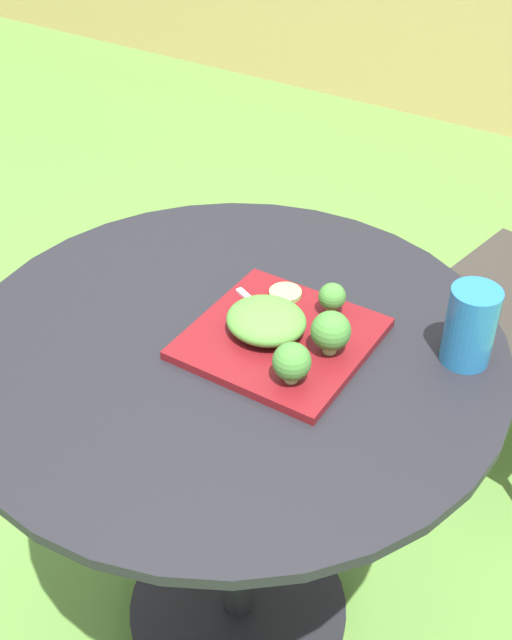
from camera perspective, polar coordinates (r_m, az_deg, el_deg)
ground_plane at (r=1.75m, az=-1.28°, el=-20.35°), size 12.00×12.00×0.00m
patio_table at (r=1.39m, az=-1.53°, el=-10.67°), size 0.83×0.83×0.73m
salad_plate at (r=1.18m, az=1.77°, el=-1.33°), size 0.25×0.25×0.01m
drinking_glass at (r=1.16m, az=15.08°, el=-0.67°), size 0.07×0.07×0.12m
fork at (r=1.21m, az=1.04°, el=0.16°), size 0.15×0.08×0.00m
lettuce_mound at (r=1.17m, az=0.74°, el=-0.03°), size 0.12×0.11×0.04m
broccoli_floret_0 at (r=1.13m, az=5.39°, el=-0.81°), size 0.06×0.06×0.07m
broccoli_floret_1 at (r=1.08m, az=2.58°, el=-3.03°), size 0.05×0.05×0.06m
broccoli_floret_2 at (r=1.21m, az=5.49°, el=1.66°), size 0.04×0.04×0.05m
cucumber_slice_0 at (r=1.26m, az=2.12°, el=1.94°), size 0.05×0.05×0.01m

